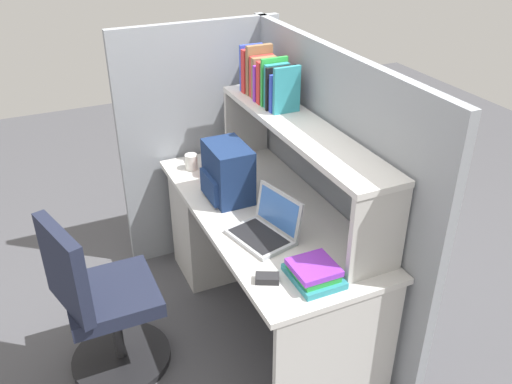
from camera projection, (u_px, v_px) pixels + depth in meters
The scene contains 13 objects.
ground_plane at pixel (264, 314), 3.26m from camera, with size 8.00×8.00×0.00m, color #4C4C51.
desk at pixel (237, 225), 3.37m from camera, with size 1.60×0.70×0.73m.
cubicle_partition_rear at pixel (327, 188), 3.02m from camera, with size 1.84×0.05×1.55m, color gray.
cubicle_partition_left at pixel (202, 143), 3.54m from camera, with size 0.05×1.06×1.55m, color gray.
overhead_hutch at pixel (300, 143), 2.80m from camera, with size 1.44×0.28×0.45m.
reference_books_on_shelf at pixel (268, 79), 3.01m from camera, with size 0.45×0.18×0.28m.
laptop at pixel (267, 227), 2.66m from camera, with size 0.36×0.32×0.22m.
backpack at pixel (227, 173), 2.95m from camera, with size 0.30×0.22×0.31m.
computer_mouse at pixel (267, 278), 2.37m from camera, with size 0.06×0.10×0.03m, color #262628.
paper_cup at pixel (191, 162), 3.30m from camera, with size 0.08×0.08×0.09m, color white.
snack_canister at pixel (211, 167), 3.22m from camera, with size 0.10×0.10×0.11m, color maroon.
desk_book_stack at pixel (314, 272), 2.37m from camera, with size 0.25×0.20×0.09m.
office_chair at pixel (103, 309), 2.72m from camera, with size 0.52×0.54×0.93m.
Camera 1 is at (2.24, -1.07, 2.24)m, focal length 38.31 mm.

